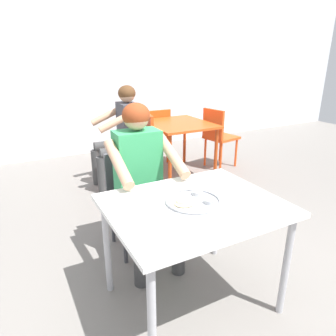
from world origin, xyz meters
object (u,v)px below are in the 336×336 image
diner_foreground (142,172)px  chair_red_right (218,134)px  chair_red_left (140,144)px  chair_red_far (155,131)px  thali_tray (193,201)px  patron_background (121,128)px  table_background_red (178,129)px  table_foreground (194,215)px  chair_foreground (133,193)px

diner_foreground → chair_red_right: size_ratio=1.43×
chair_red_left → chair_red_far: chair_red_left is taller
diner_foreground → thali_tray: bearing=-82.6°
chair_red_right → patron_background: (-1.43, 0.02, 0.23)m
patron_background → table_background_red: bearing=-0.4°
table_background_red → chair_red_far: bearing=94.6°
diner_foreground → chair_red_far: 2.38m
thali_tray → patron_background: size_ratio=0.27×
chair_red_left → patron_background: size_ratio=0.72×
table_background_red → chair_red_right: 0.66m
table_foreground → chair_red_left: (0.51, 2.04, -0.13)m
table_foreground → patron_background: (0.30, 2.09, 0.09)m
thali_tray → chair_red_far: chair_red_far is taller
table_foreground → diner_foreground: diner_foreground is taller
chair_foreground → diner_foreground: 0.34m
table_foreground → chair_red_right: 2.70m
table_foreground → thali_tray: thali_tray is taller
chair_red_right → chair_foreground: bearing=-145.2°
chair_red_right → diner_foreground: bearing=-140.9°
chair_red_left → chair_red_far: (0.53, 0.66, -0.03)m
thali_tray → chair_red_right: chair_red_right is taller
chair_red_right → chair_red_far: bearing=137.7°
diner_foreground → table_foreground: bearing=-83.0°
table_foreground → chair_red_right: chair_red_right is taller
diner_foreground → chair_red_left: 1.56m
chair_foreground → table_background_red: size_ratio=0.88×
thali_tray → patron_background: (0.30, 2.08, -0.00)m
table_background_red → patron_background: (-0.79, 0.00, 0.10)m
thali_tray → chair_red_right: bearing=50.0°
diner_foreground → table_background_red: 1.89m
thali_tray → chair_red_left: size_ratio=0.38×
chair_red_far → chair_foreground: bearing=-120.5°
diner_foreground → table_background_red: (1.16, 1.48, -0.10)m
chair_red_left → chair_red_right: 1.22m
table_foreground → thali_tray: bearing=73.8°
chair_red_left → chair_foreground: bearing=-115.3°
table_foreground → chair_red_far: bearing=68.9°
thali_tray → diner_foreground: size_ratio=0.27×
chair_foreground → chair_red_far: chair_red_far is taller
table_foreground → table_background_red: table_foreground is taller
chair_red_left → patron_background: patron_background is taller
diner_foreground → patron_background: diner_foreground is taller
chair_foreground → chair_red_far: size_ratio=0.98×
chair_foreground → table_background_red: bearing=47.7°
table_foreground → thali_tray: (0.00, 0.01, 0.09)m
chair_foreground → chair_red_left: chair_red_left is taller
table_foreground → thali_tray: size_ratio=3.06×
chair_red_left → chair_red_right: size_ratio=1.03×
table_foreground → diner_foreground: size_ratio=0.83×
thali_tray → chair_red_far: 2.89m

